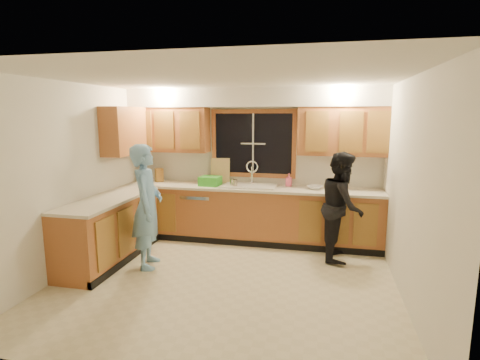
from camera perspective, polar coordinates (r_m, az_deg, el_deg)
name	(u,v)px	position (r m, az deg, el deg)	size (l,w,h in m)	color
floor	(225,281)	(4.91, -2.31, -15.14)	(4.20, 4.20, 0.00)	beige
ceiling	(223,77)	(4.47, -2.54, 15.35)	(4.20, 4.20, 0.00)	silver
wall_back	(253,164)	(6.35, 2.02, 2.42)	(4.20, 4.20, 0.00)	silver
wall_left	(72,178)	(5.45, -24.27, 0.30)	(3.80, 3.80, 0.00)	silver
wall_right	(411,192)	(4.47, 24.57, -1.64)	(3.80, 3.80, 0.00)	silver
base_cabinets_back	(250,215)	(6.22, 1.46, -5.35)	(4.20, 0.60, 0.88)	#AD6332
base_cabinets_left	(110,230)	(5.74, -19.18, -7.22)	(0.60, 1.90, 0.88)	#AD6332
countertop_back	(249,188)	(6.10, 1.45, -1.21)	(4.20, 0.63, 0.04)	beige
countertop_left	(109,199)	(5.62, -19.32, -2.74)	(0.63, 1.90, 0.04)	beige
upper_cabinets_left	(170,130)	(6.56, -10.66, 7.54)	(1.35, 0.33, 0.75)	#AD6332
upper_cabinets_right	(342,131)	(6.04, 15.27, 7.17)	(1.35, 0.33, 0.75)	#AD6332
upper_cabinets_return	(124,131)	(6.24, -17.25, 7.15)	(0.33, 0.90, 0.75)	#AD6332
soffit	(252,97)	(6.13, 1.77, 12.46)	(4.20, 0.35, 0.30)	silver
window_frame	(253,144)	(6.31, 2.02, 5.57)	(1.44, 0.03, 1.14)	black
sink	(250,190)	(6.13, 1.49, -1.50)	(0.86, 0.52, 0.57)	silver
dishwasher	(201,214)	(6.43, -6.03, -5.16)	(0.60, 0.56, 0.82)	silver
stove	(86,242)	(5.29, -22.45, -8.78)	(0.58, 0.75, 0.90)	silver
man	(147,206)	(5.25, -13.97, -3.92)	(0.62, 0.41, 1.70)	#75ACDE
woman	(342,206)	(5.58, 15.27, -3.86)	(0.76, 0.59, 1.57)	black
knife_block	(159,175)	(6.71, -12.22, 0.75)	(0.13, 0.11, 0.23)	#A16E2C
cutting_board	(220,171)	(6.42, -3.01, 1.44)	(0.32, 0.02, 0.43)	tan
dish_crate	(210,181)	(6.22, -4.56, -0.14)	(0.32, 0.30, 0.15)	green
soap_bottle	(289,180)	(6.19, 7.45, 0.04)	(0.09, 0.10, 0.21)	#FF618A
bowl	(315,187)	(6.01, 11.37, -1.11)	(0.23, 0.23, 0.06)	silver
can_left	(235,184)	(6.02, -0.75, -0.55)	(0.07, 0.07, 0.13)	#B5A68B
can_right	(232,183)	(6.07, -1.19, -0.46)	(0.07, 0.07, 0.13)	#B5A68B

